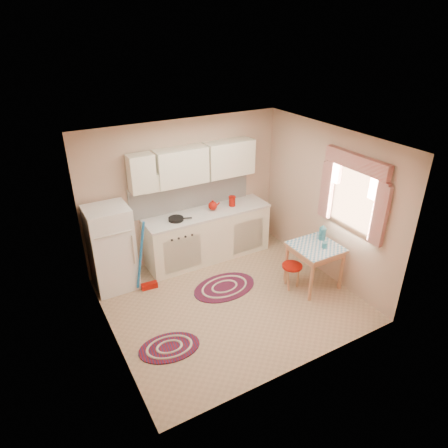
{
  "coord_description": "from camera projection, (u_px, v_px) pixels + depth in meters",
  "views": [
    {
      "loc": [
        -2.55,
        -4.32,
        3.88
      ],
      "look_at": [
        0.03,
        0.25,
        1.21
      ],
      "focal_mm": 32.0,
      "sensor_mm": 36.0,
      "label": 1
    }
  ],
  "objects": [
    {
      "name": "room_shell",
      "position": [
        232.0,
        198.0,
        5.76
      ],
      "size": [
        3.64,
        3.6,
        2.52
      ],
      "color": "tan",
      "rests_on": "ground"
    },
    {
      "name": "fridge",
      "position": [
        111.0,
        248.0,
        6.26
      ],
      "size": [
        0.65,
        0.6,
        1.4
      ],
      "primitive_type": "cube",
      "color": "white",
      "rests_on": "ground"
    },
    {
      "name": "broom",
      "position": [
        147.0,
        257.0,
        6.22
      ],
      "size": [
        0.29,
        0.14,
        1.2
      ],
      "primitive_type": null,
      "rotation": [
        0.0,
        0.0,
        -0.09
      ],
      "color": "#1D6CB6",
      "rests_on": "ground"
    },
    {
      "name": "base_cabinets",
      "position": [
        208.0,
        236.0,
        7.17
      ],
      "size": [
        2.25,
        0.6,
        0.88
      ],
      "primitive_type": "cube",
      "color": "white",
      "rests_on": "ground"
    },
    {
      "name": "countertop",
      "position": [
        208.0,
        213.0,
        6.96
      ],
      "size": [
        2.27,
        0.62,
        0.04
      ],
      "primitive_type": "cube",
      "color": "silver",
      "rests_on": "base_cabinets"
    },
    {
      "name": "frying_pan",
      "position": [
        176.0,
        219.0,
        6.63
      ],
      "size": [
        0.33,
        0.33,
        0.05
      ],
      "primitive_type": "cylinder",
      "rotation": [
        0.0,
        0.0,
        -0.37
      ],
      "color": "black",
      "rests_on": "countertop"
    },
    {
      "name": "red_kettle",
      "position": [
        213.0,
        206.0,
        6.96
      ],
      "size": [
        0.18,
        0.17,
        0.18
      ],
      "primitive_type": null,
      "rotation": [
        0.0,
        0.0,
        0.05
      ],
      "color": "#980E05",
      "rests_on": "countertop"
    },
    {
      "name": "red_canister",
      "position": [
        232.0,
        202.0,
        7.13
      ],
      "size": [
        0.15,
        0.15,
        0.16
      ],
      "primitive_type": "cylinder",
      "rotation": [
        0.0,
        0.0,
        -0.34
      ],
      "color": "#980E05",
      "rests_on": "countertop"
    },
    {
      "name": "table",
      "position": [
        314.0,
        266.0,
        6.44
      ],
      "size": [
        0.72,
        0.72,
        0.72
      ],
      "primitive_type": "cube",
      "color": "tan",
      "rests_on": "ground"
    },
    {
      "name": "stool",
      "position": [
        291.0,
        276.0,
        6.43
      ],
      "size": [
        0.34,
        0.34,
        0.42
      ],
      "primitive_type": "cylinder",
      "rotation": [
        0.0,
        0.0,
        -0.06
      ],
      "color": "#980E05",
      "rests_on": "ground"
    },
    {
      "name": "coffee_pot",
      "position": [
        323.0,
        232.0,
        6.4
      ],
      "size": [
        0.16,
        0.15,
        0.28
      ],
      "primitive_type": null,
      "rotation": [
        0.0,
        0.0,
        0.27
      ],
      "color": "#286A7C",
      "rests_on": "table"
    },
    {
      "name": "mug",
      "position": [
        324.0,
        245.0,
        6.21
      ],
      "size": [
        0.09,
        0.09,
        0.1
      ],
      "primitive_type": "cylinder",
      "rotation": [
        0.0,
        0.0,
        0.0
      ],
      "color": "#286A7C",
      "rests_on": "table"
    },
    {
      "name": "rug_center",
      "position": [
        225.0,
        287.0,
        6.51
      ],
      "size": [
        1.12,
        0.78,
        0.02
      ],
      "primitive_type": null,
      "rotation": [
        0.0,
        0.0,
        0.06
      ],
      "color": "maroon",
      "rests_on": "ground"
    },
    {
      "name": "rug_left",
      "position": [
        169.0,
        347.0,
        5.3
      ],
      "size": [
        0.9,
        0.68,
        0.02
      ],
      "primitive_type": null,
      "rotation": [
        0.0,
        0.0,
        -0.17
      ],
      "color": "maroon",
      "rests_on": "ground"
    }
  ]
}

